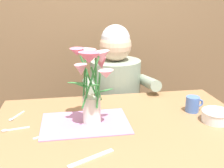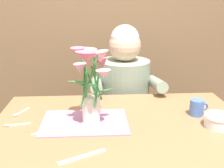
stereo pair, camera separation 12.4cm
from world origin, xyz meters
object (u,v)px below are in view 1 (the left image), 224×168
flower_vase (92,80)px  dinner_knife (91,158)px  ceramic_bowl (216,116)px  coffee_cup (193,104)px  seated_person (115,107)px

flower_vase → dinner_knife: flower_vase is taller
ceramic_bowl → coffee_cup: bearing=113.2°
dinner_knife → coffee_cup: size_ratio=2.04×
ceramic_bowl → dinner_knife: size_ratio=0.72×
dinner_knife → coffee_cup: (0.55, 0.34, 0.04)m
ceramic_bowl → coffee_cup: coffee_cup is taller
seated_person → coffee_cup: seated_person is taller
dinner_knife → seated_person: bearing=47.5°
seated_person → flower_vase: bearing=-109.9°
ceramic_bowl → flower_vase: bearing=172.9°
seated_person → dinner_knife: 0.93m
flower_vase → seated_person: bearing=70.3°
seated_person → ceramic_bowl: bearing=-61.8°
ceramic_bowl → coffee_cup: size_ratio=1.46×
seated_person → coffee_cup: size_ratio=12.20×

